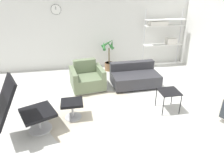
{
  "coord_description": "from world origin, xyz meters",
  "views": [
    {
      "loc": [
        -0.52,
        -3.67,
        2.54
      ],
      "look_at": [
        0.24,
        0.37,
        0.55
      ],
      "focal_mm": 32.0,
      "sensor_mm": 36.0,
      "label": 1
    }
  ],
  "objects_px": {
    "lounge_chair": "(11,102)",
    "potted_plant": "(109,58)",
    "ottoman": "(72,106)",
    "side_table": "(169,93)",
    "couch_low": "(135,77)",
    "shelf_unit": "(164,31)",
    "armchair_red": "(87,79)"
  },
  "relations": [
    {
      "from": "lounge_chair",
      "to": "couch_low",
      "type": "xyz_separation_m",
      "value": [
        2.76,
        1.75,
        -0.53
      ]
    },
    {
      "from": "ottoman",
      "to": "potted_plant",
      "type": "height_order",
      "value": "potted_plant"
    },
    {
      "from": "ottoman",
      "to": "shelf_unit",
      "type": "bearing_deg",
      "value": 40.58
    },
    {
      "from": "potted_plant",
      "to": "shelf_unit",
      "type": "xyz_separation_m",
      "value": [
        1.92,
        0.12,
        0.79
      ]
    },
    {
      "from": "ottoman",
      "to": "lounge_chair",
      "type": "bearing_deg",
      "value": -156.23
    },
    {
      "from": "lounge_chair",
      "to": "ottoman",
      "type": "distance_m",
      "value": 1.19
    },
    {
      "from": "side_table",
      "to": "armchair_red",
      "type": "bearing_deg",
      "value": 139.69
    },
    {
      "from": "couch_low",
      "to": "side_table",
      "type": "relative_size",
      "value": 2.74
    },
    {
      "from": "ottoman",
      "to": "shelf_unit",
      "type": "distance_m",
      "value": 4.25
    },
    {
      "from": "potted_plant",
      "to": "armchair_red",
      "type": "bearing_deg",
      "value": -123.69
    },
    {
      "from": "couch_low",
      "to": "side_table",
      "type": "height_order",
      "value": "couch_low"
    },
    {
      "from": "armchair_red",
      "to": "side_table",
      "type": "height_order",
      "value": "armchair_red"
    },
    {
      "from": "side_table",
      "to": "potted_plant",
      "type": "relative_size",
      "value": 0.45
    },
    {
      "from": "armchair_red",
      "to": "couch_low",
      "type": "bearing_deg",
      "value": 170.02
    },
    {
      "from": "lounge_chair",
      "to": "potted_plant",
      "type": "height_order",
      "value": "lounge_chair"
    },
    {
      "from": "ottoman",
      "to": "armchair_red",
      "type": "height_order",
      "value": "armchair_red"
    },
    {
      "from": "potted_plant",
      "to": "ottoman",
      "type": "bearing_deg",
      "value": -115.52
    },
    {
      "from": "lounge_chair",
      "to": "potted_plant",
      "type": "xyz_separation_m",
      "value": [
        2.24,
        3.03,
        -0.34
      ]
    },
    {
      "from": "armchair_red",
      "to": "ottoman",
      "type": "bearing_deg",
      "value": 65.0
    },
    {
      "from": "ottoman",
      "to": "side_table",
      "type": "height_order",
      "value": "side_table"
    },
    {
      "from": "armchair_red",
      "to": "shelf_unit",
      "type": "xyz_separation_m",
      "value": [
        2.74,
        1.34,
        0.94
      ]
    },
    {
      "from": "couch_low",
      "to": "potted_plant",
      "type": "relative_size",
      "value": 1.24
    },
    {
      "from": "armchair_red",
      "to": "potted_plant",
      "type": "distance_m",
      "value": 1.48
    },
    {
      "from": "lounge_chair",
      "to": "potted_plant",
      "type": "relative_size",
      "value": 1.21
    },
    {
      "from": "shelf_unit",
      "to": "lounge_chair",
      "type": "bearing_deg",
      "value": -142.91
    },
    {
      "from": "ottoman",
      "to": "side_table",
      "type": "distance_m",
      "value": 2.13
    },
    {
      "from": "couch_low",
      "to": "potted_plant",
      "type": "xyz_separation_m",
      "value": [
        -0.52,
        1.27,
        0.19
      ]
    },
    {
      "from": "potted_plant",
      "to": "couch_low",
      "type": "bearing_deg",
      "value": -67.66
    },
    {
      "from": "side_table",
      "to": "shelf_unit",
      "type": "xyz_separation_m",
      "value": [
        1.03,
        2.79,
        0.79
      ]
    },
    {
      "from": "lounge_chair",
      "to": "shelf_unit",
      "type": "bearing_deg",
      "value": 103.32
    },
    {
      "from": "armchair_red",
      "to": "couch_low",
      "type": "height_order",
      "value": "armchair_red"
    },
    {
      "from": "ottoman",
      "to": "couch_low",
      "type": "relative_size",
      "value": 0.34
    }
  ]
}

